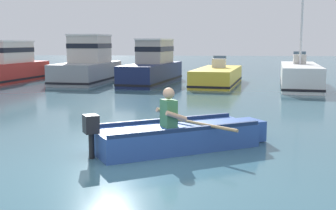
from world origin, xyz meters
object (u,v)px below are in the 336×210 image
moored_boat_grey (88,65)px  moored_boat_navy (153,67)px  moored_boat_red (5,67)px  moored_boat_yellow (218,77)px  rowboat_with_person (179,135)px  moored_boat_white (299,76)px

moored_boat_grey → moored_boat_navy: moored_boat_grey is taller
moored_boat_navy → moored_boat_red: bearing=-176.6°
moored_boat_grey → moored_boat_yellow: (6.63, -0.59, -0.52)m
moored_boat_red → moored_boat_grey: 4.19m
moored_boat_red → moored_boat_grey: moored_boat_grey is taller
rowboat_with_person → moored_boat_yellow: bearing=85.9°
moored_boat_red → moored_boat_navy: moored_boat_navy is taller
moored_boat_yellow → moored_boat_white: (3.75, -0.70, 0.12)m
rowboat_with_person → moored_boat_yellow: moored_boat_yellow is taller
moored_boat_navy → moored_boat_white: moored_boat_white is taller
moored_boat_red → moored_boat_navy: bearing=3.4°
moored_boat_yellow → moored_boat_red: bearing=-179.4°
moored_boat_grey → moored_boat_white: bearing=-7.1°
moored_boat_navy → moored_boat_yellow: (3.22, -0.32, -0.44)m
moored_boat_navy → moored_boat_white: (6.97, -1.02, -0.32)m
moored_boat_yellow → moored_boat_white: 3.82m
moored_boat_red → moored_boat_grey: (4.13, 0.71, 0.11)m
rowboat_with_person → moored_boat_grey: bearing=113.2°
moored_boat_yellow → moored_boat_white: size_ratio=0.86×
rowboat_with_person → moored_boat_red: 16.00m
moored_boat_navy → moored_boat_white: size_ratio=0.89×
moored_boat_navy → moored_boat_yellow: 3.26m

